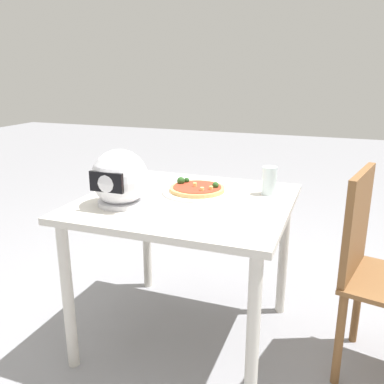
% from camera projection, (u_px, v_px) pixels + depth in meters
% --- Properties ---
extents(ground_plane, '(14.00, 14.00, 0.00)m').
position_uv_depth(ground_plane, '(187.00, 335.00, 2.09)').
color(ground_plane, gray).
extents(dining_table, '(0.93, 0.88, 0.72)m').
position_uv_depth(dining_table, '(187.00, 218.00, 1.91)').
color(dining_table, beige).
rests_on(dining_table, ground).
extents(pizza_plate, '(0.33, 0.33, 0.01)m').
position_uv_depth(pizza_plate, '(197.00, 192.00, 1.97)').
color(pizza_plate, white).
rests_on(pizza_plate, dining_table).
extents(pizza, '(0.26, 0.26, 0.05)m').
position_uv_depth(pizza, '(197.00, 188.00, 1.97)').
color(pizza, tan).
rests_on(pizza, pizza_plate).
extents(motorcycle_helmet, '(0.25, 0.25, 0.25)m').
position_uv_depth(motorcycle_helmet, '(120.00, 179.00, 1.78)').
color(motorcycle_helmet, silver).
rests_on(motorcycle_helmet, dining_table).
extents(drinking_glass, '(0.07, 0.07, 0.13)m').
position_uv_depth(drinking_glass, '(269.00, 181.00, 1.94)').
color(drinking_glass, silver).
rests_on(drinking_glass, dining_table).
extents(chair_side, '(0.48, 0.48, 0.90)m').
position_uv_depth(chair_side, '(376.00, 265.00, 1.72)').
color(chair_side, brown).
rests_on(chair_side, ground).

